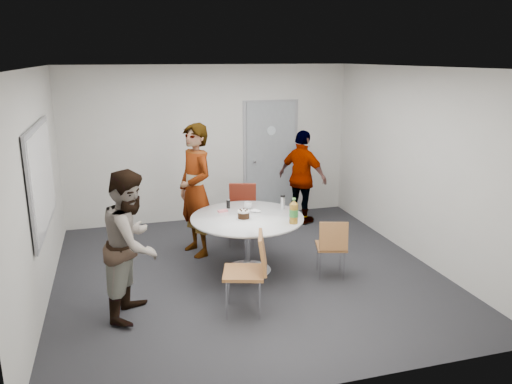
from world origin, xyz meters
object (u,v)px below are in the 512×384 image
object	(u,v)px
chair_near_left	(252,265)
whiteboard	(42,177)
door	(270,159)
chair_near_right	(332,243)
person_main	(196,190)
table	(250,224)
person_left	(132,244)
chair_far	(242,207)
person_right	(302,178)

from	to	relation	value
chair_near_left	whiteboard	bearing A→B (deg)	78.28
door	chair_near_right	size ratio (longest dim) A/B	2.64
chair_near_left	chair_near_right	world-z (taller)	chair_near_left
door	whiteboard	distance (m)	4.25
chair_near_right	whiteboard	bearing A→B (deg)	-174.02
whiteboard	person_main	world-z (taller)	whiteboard
whiteboard	chair_near_right	xyz separation A→B (m)	(3.48, -0.64, -0.96)
door	chair_near_right	world-z (taller)	door
table	person_left	world-z (taller)	person_left
door	chair_far	distance (m)	1.63
person_main	person_right	xyz separation A→B (m)	(1.99, 0.89, -0.15)
door	person_right	distance (m)	0.81
door	chair_near_left	distance (m)	3.78
whiteboard	chair_near_left	world-z (taller)	whiteboard
table	chair_near_right	xyz separation A→B (m)	(0.97, -0.49, -0.19)
chair_far	chair_near_left	bearing A→B (deg)	96.11
door	person_main	distance (m)	2.27
chair_far	person_left	distance (m)	2.55
chair_near_right	person_main	world-z (taller)	person_main
whiteboard	person_main	size ratio (longest dim) A/B	0.98
chair_near_right	person_main	xyz separation A→B (m)	(-1.55, 1.34, 0.48)
chair_near_left	person_right	bearing A→B (deg)	-13.85
person_right	whiteboard	bearing A→B (deg)	78.25
door	person_main	xyz separation A→B (m)	(-1.63, -1.58, -0.06)
whiteboard	table	size ratio (longest dim) A/B	1.27
person_left	door	bearing A→B (deg)	-18.40
door	chair_near_left	bearing A→B (deg)	-110.66
table	person_main	distance (m)	1.07
door	person_main	world-z (taller)	door
table	whiteboard	bearing A→B (deg)	176.65
chair_far	door	bearing A→B (deg)	-105.82
chair_near_left	chair_near_right	xyz separation A→B (m)	(1.24, 0.59, -0.09)
chair_near_left	person_left	bearing A→B (deg)	91.79
person_right	table	bearing A→B (deg)	106.99
chair_near_right	person_left	world-z (taller)	person_left
chair_near_left	person_main	bearing A→B (deg)	26.09
chair_far	person_main	bearing A→B (deg)	37.42
table	chair_near_left	xyz separation A→B (m)	(-0.27, -1.08, -0.10)
person_left	chair_far	bearing A→B (deg)	-22.00
whiteboard	person_left	distance (m)	1.44
door	chair_far	bearing A→B (deg)	-123.61
person_main	person_left	size ratio (longest dim) A/B	1.15
chair_far	person_right	bearing A→B (deg)	-135.66
chair_far	person_main	distance (m)	0.90
door	chair_near_left	xyz separation A→B (m)	(-1.32, -3.51, -0.45)
person_main	person_left	bearing A→B (deg)	-50.92
person_main	person_left	xyz separation A→B (m)	(-0.97, -1.58, -0.13)
table	person_main	xyz separation A→B (m)	(-0.58, 0.85, 0.29)
chair_near_left	chair_far	world-z (taller)	chair_near_left
chair_near_left	person_left	xyz separation A→B (m)	(-1.28, 0.35, 0.26)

